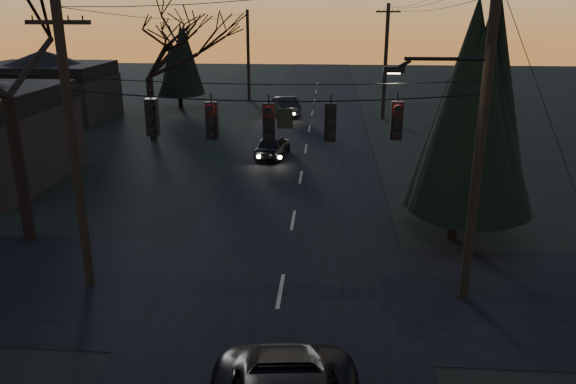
# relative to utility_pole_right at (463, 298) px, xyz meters

# --- Properties ---
(main_road) EXTENTS (8.00, 120.00, 0.02)m
(main_road) POSITION_rel_utility_pole_right_xyz_m (-5.50, 10.00, 0.01)
(main_road) COLOR black
(main_road) RESTS_ON ground
(cross_road) EXTENTS (60.00, 7.00, 0.02)m
(cross_road) POSITION_rel_utility_pole_right_xyz_m (-5.50, 0.00, 0.01)
(cross_road) COLOR black
(cross_road) RESTS_ON ground
(utility_pole_right) EXTENTS (5.00, 0.30, 10.00)m
(utility_pole_right) POSITION_rel_utility_pole_right_xyz_m (0.00, 0.00, 0.00)
(utility_pole_right) COLOR black
(utility_pole_right) RESTS_ON ground
(utility_pole_left) EXTENTS (1.80, 0.30, 8.50)m
(utility_pole_left) POSITION_rel_utility_pole_right_xyz_m (-11.50, 0.00, 0.00)
(utility_pole_left) COLOR black
(utility_pole_left) RESTS_ON ground
(utility_pole_far_r) EXTENTS (1.80, 0.30, 8.50)m
(utility_pole_far_r) POSITION_rel_utility_pole_right_xyz_m (0.00, 28.00, 0.00)
(utility_pole_far_r) COLOR black
(utility_pole_far_r) RESTS_ON ground
(utility_pole_far_l) EXTENTS (0.30, 0.30, 8.00)m
(utility_pole_far_l) POSITION_rel_utility_pole_right_xyz_m (-11.50, 36.00, 0.00)
(utility_pole_far_l) COLOR black
(utility_pole_far_l) RESTS_ON ground
(span_signal_assembly) EXTENTS (11.50, 0.44, 1.51)m
(span_signal_assembly) POSITION_rel_utility_pole_right_xyz_m (-5.74, 0.00, 5.31)
(span_signal_assembly) COLOR black
(span_signal_assembly) RESTS_ON ground
(evergreen_right) EXTENTS (3.99, 3.99, 7.98)m
(evergreen_right) POSITION_rel_utility_pole_right_xyz_m (0.58, 4.62, 4.58)
(evergreen_right) COLOR black
(evergreen_right) RESTS_ON ground
(bare_tree_dist) EXTENTS (7.40, 7.40, 8.09)m
(bare_tree_dist) POSITION_rel_utility_pole_right_xyz_m (-15.51, 19.79, 5.65)
(bare_tree_dist) COLOR black
(bare_tree_dist) RESTS_ON ground
(evergreen_dist) EXTENTS (3.57, 3.57, 6.38)m
(evergreen_dist) POSITION_rel_utility_pole_right_xyz_m (-16.80, 31.75, 3.78)
(evergreen_dist) COLOR black
(evergreen_dist) RESTS_ON ground
(house_left_far) EXTENTS (9.00, 7.00, 5.20)m
(house_left_far) POSITION_rel_utility_pole_right_xyz_m (-25.50, 26.00, 2.60)
(house_left_far) COLOR black
(house_left_far) RESTS_ON ground
(sedan_oncoming_a) EXTENTS (1.99, 4.01, 1.31)m
(sedan_oncoming_a) POSITION_rel_utility_pole_right_xyz_m (-7.32, 15.91, 0.66)
(sedan_oncoming_a) COLOR black
(sedan_oncoming_a) RESTS_ON ground
(sedan_oncoming_b) EXTENTS (3.02, 4.92, 1.53)m
(sedan_oncoming_b) POSITION_rel_utility_pole_right_xyz_m (-7.72, 28.78, 0.77)
(sedan_oncoming_b) COLOR black
(sedan_oncoming_b) RESTS_ON ground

